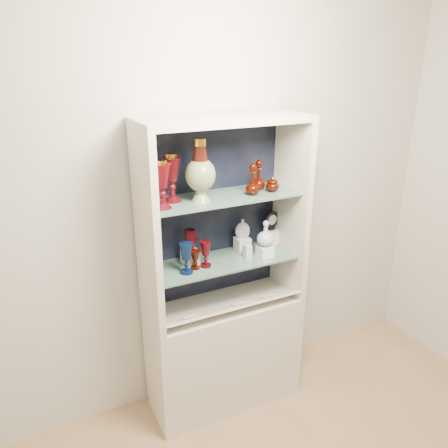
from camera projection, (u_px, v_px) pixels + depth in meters
name	position (u px, v px, depth m)	size (l,w,h in m)	color
wall_back	(209.00, 198.00, 2.79)	(3.50, 0.02, 2.80)	beige
cabinet_base	(224.00, 351.00, 2.96)	(1.00, 0.40, 0.75)	beige
cabinet_back_panel	(211.00, 211.00, 2.79)	(0.98, 0.02, 1.15)	black
cabinet_side_left	(147.00, 233.00, 2.43)	(0.04, 0.40, 1.15)	beige
cabinet_side_right	(290.00, 209.00, 2.83)	(0.04, 0.40, 1.15)	beige
cabinet_top_cap	(224.00, 120.00, 2.42)	(1.00, 0.40, 0.04)	beige
shelf_lower	(223.00, 261.00, 2.74)	(0.92, 0.34, 0.01)	slate
shelf_upper	(223.00, 197.00, 2.60)	(0.92, 0.34, 0.01)	slate
label_ledge	(232.00, 307.00, 2.73)	(0.92, 0.18, 0.01)	beige
label_card_0	(240.00, 303.00, 2.75)	(0.10, 0.07, 0.00)	white
label_card_1	(268.00, 296.00, 2.83)	(0.10, 0.07, 0.00)	white
label_card_2	(190.00, 316.00, 2.61)	(0.10, 0.07, 0.00)	white
pedestal_lamp_left	(162.00, 184.00, 2.34)	(0.10, 0.10, 0.27)	#4A060C
pedestal_lamp_right	(172.00, 178.00, 2.45)	(0.11, 0.11, 0.28)	#4A060C
enamel_urn	(200.00, 170.00, 2.45)	(0.17, 0.17, 0.36)	#08420F
ruby_decanter_a	(253.00, 177.00, 2.58)	(0.08, 0.08, 0.22)	#380A01
ruby_decanter_b	(259.00, 174.00, 2.69)	(0.09, 0.09, 0.20)	#380A01
lidded_bowl	(272.00, 184.00, 2.67)	(0.08, 0.08, 0.09)	#380A01
cobalt_goblet	(186.00, 258.00, 2.55)	(0.08, 0.08, 0.19)	#08173D
ruby_goblet_tall	(206.00, 254.00, 2.63)	(0.07, 0.07, 0.16)	#4A060C
ruby_goblet_small	(195.00, 260.00, 2.61)	(0.06, 0.06, 0.12)	#380A01
riser_ruby_pitcher	(191.00, 257.00, 2.70)	(0.10, 0.10, 0.08)	silver
ruby_pitcher	(190.00, 240.00, 2.66)	(0.10, 0.07, 0.14)	#4A060C
clear_square_bottle	(247.00, 248.00, 2.75)	(0.04, 0.04, 0.13)	#AEBBC8
riser_flat_flask	(242.00, 244.00, 2.87)	(0.09, 0.09, 0.09)	silver
flat_flask	(243.00, 228.00, 2.83)	(0.10, 0.04, 0.13)	#B2BFC9
riser_clear_round_decanter	(265.00, 251.00, 2.79)	(0.09, 0.09, 0.07)	silver
clear_round_decanter	(266.00, 234.00, 2.75)	(0.11, 0.11, 0.16)	#AEBBC8
riser_cameo_medallion	(271.00, 236.00, 2.98)	(0.08, 0.08, 0.10)	silver
cameo_medallion	(272.00, 220.00, 2.94)	(0.11, 0.04, 0.14)	black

